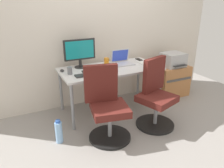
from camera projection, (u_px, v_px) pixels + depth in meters
ground_plane at (111, 109)px, 3.61m from camera, size 5.28×5.28×0.00m
back_wall at (98, 24)px, 3.52m from camera, size 4.40×0.04×2.60m
desk at (111, 72)px, 3.38m from camera, size 1.53×0.74×0.70m
office_chair_left at (107, 107)px, 2.76m from camera, size 0.54×0.54×0.94m
office_chair_right at (155, 96)px, 3.06m from camera, size 0.56×0.56×0.94m
side_cabinet at (171, 80)px, 4.07m from camera, size 0.59×0.42×0.55m
printer at (173, 60)px, 3.93m from camera, size 0.38×0.40×0.24m
water_bottle_on_floor at (59, 132)px, 2.73m from camera, size 0.09×0.09×0.31m
desktop_monitor at (80, 51)px, 3.30m from camera, size 0.48×0.18×0.43m
open_laptop at (122, 61)px, 3.55m from camera, size 0.31×0.26×0.23m
keyboard_by_monitor at (87, 75)px, 3.03m from camera, size 0.34×0.12×0.02m
keyboard_by_laptop at (94, 71)px, 3.20m from camera, size 0.34×0.12×0.02m
mouse_by_monitor at (62, 71)px, 3.19m from camera, size 0.06×0.10×0.03m
mouse_by_laptop at (101, 66)px, 3.40m from camera, size 0.06×0.10×0.03m
coffee_mug at (107, 61)px, 3.57m from camera, size 0.08×0.08×0.09m
pen_cup at (70, 71)px, 3.06m from camera, size 0.07×0.07×0.10m
phone_near_monitor at (139, 59)px, 3.81m from camera, size 0.07×0.14×0.01m
phone_near_laptop at (113, 73)px, 3.11m from camera, size 0.07×0.14×0.01m
paper_pile at (147, 64)px, 3.56m from camera, size 0.21×0.30×0.01m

